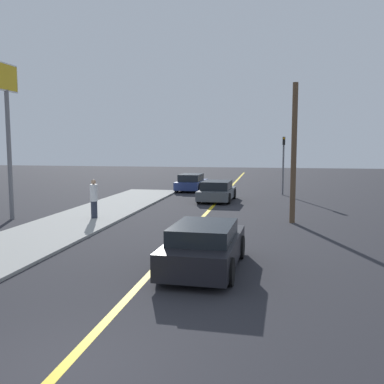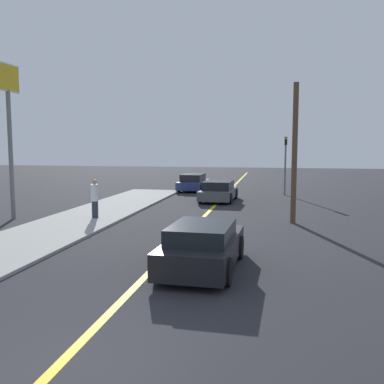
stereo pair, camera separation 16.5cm
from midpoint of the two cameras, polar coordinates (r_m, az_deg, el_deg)
name	(u,v)px [view 1 (the left image)]	position (r m, az deg, el deg)	size (l,w,h in m)	color
ground_plane	(54,377)	(7.35, -18.60, -22.37)	(120.00, 120.00, 0.00)	#28282D
road_center_line	(212,207)	(24.08, 2.53, -1.98)	(0.20, 60.00, 0.01)	gold
sidewalk_left	(82,219)	(20.52, -14.64, -3.51)	(3.66, 25.41, 0.10)	#9E9E99
car_near_right_lane	(204,246)	(12.06, 1.27, -7.26)	(2.08, 4.31, 1.32)	black
car_ahead_center	(217,191)	(26.51, 3.16, 0.11)	(2.14, 4.13, 1.26)	#4C5156
car_far_distant	(191,183)	(32.42, -0.23, 1.27)	(2.00, 4.21, 1.28)	navy
pedestrian_mid_group	(94,199)	(20.28, -13.18, -0.87)	(0.34, 0.34, 1.79)	#282D3D
traffic_light	(283,159)	(30.17, 11.94, 4.27)	(0.18, 0.40, 4.01)	slate
roadside_sign	(7,107)	(21.65, -23.64, 10.38)	(0.20, 1.73, 7.16)	slate
utility_pole	(294,154)	(19.42, 13.18, 4.99)	(0.24, 0.24, 6.17)	brown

